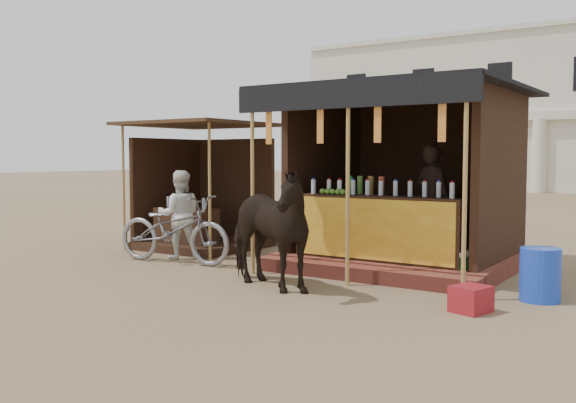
# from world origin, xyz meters

# --- Properties ---
(ground) EXTENTS (120.00, 120.00, 0.00)m
(ground) POSITION_xyz_m (0.00, 0.00, 0.00)
(ground) COLOR #846B4C
(ground) RESTS_ON ground
(main_stall) EXTENTS (3.60, 3.61, 2.78)m
(main_stall) POSITION_xyz_m (1.02, 3.36, 1.03)
(main_stall) COLOR brown
(main_stall) RESTS_ON ground
(secondary_stall) EXTENTS (2.40, 2.40, 2.38)m
(secondary_stall) POSITION_xyz_m (-3.17, 3.24, 0.85)
(secondary_stall) COLOR #341E13
(secondary_stall) RESTS_ON ground
(cow) EXTENTS (2.05, 1.39, 1.59)m
(cow) POSITION_xyz_m (0.18, 0.75, 0.79)
(cow) COLOR black
(cow) RESTS_ON ground
(motorbike) EXTENTS (2.21, 1.00, 1.12)m
(motorbike) POSITION_xyz_m (-2.24, 1.59, 0.56)
(motorbike) COLOR gray
(motorbike) RESTS_ON ground
(bystander) EXTENTS (0.93, 0.92, 1.51)m
(bystander) POSITION_xyz_m (-2.50, 2.00, 0.76)
(bystander) COLOR silver
(bystander) RESTS_ON ground
(blue_barrel) EXTENTS (0.52, 0.52, 0.65)m
(blue_barrel) POSITION_xyz_m (3.39, 2.00, 0.32)
(blue_barrel) COLOR blue
(blue_barrel) RESTS_ON ground
(red_crate) EXTENTS (0.45, 0.48, 0.30)m
(red_crate) POSITION_xyz_m (2.88, 0.99, 0.15)
(red_crate) COLOR maroon
(red_crate) RESTS_ON ground
(cooler) EXTENTS (0.76, 0.65, 0.46)m
(cooler) POSITION_xyz_m (2.11, 2.60, 0.23)
(cooler) COLOR #186F20
(cooler) RESTS_ON ground
(background_building) EXTENTS (26.00, 7.45, 8.18)m
(background_building) POSITION_xyz_m (-2.00, 29.94, 3.98)
(background_building) COLOR silver
(background_building) RESTS_ON ground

